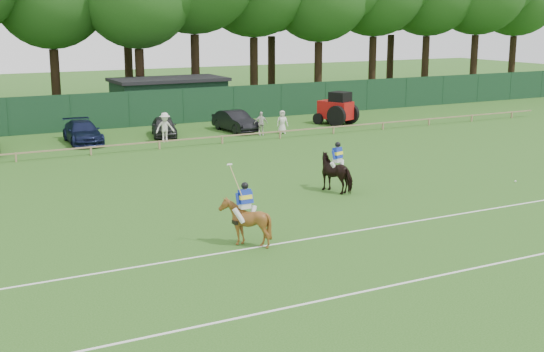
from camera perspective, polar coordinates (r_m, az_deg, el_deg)
ground at (r=26.43m, az=2.09°, el=-4.33°), size 160.00×160.00×0.00m
horse_dark at (r=32.22m, az=5.14°, el=0.25°), size 1.51×2.16×1.67m
horse_chestnut at (r=24.61m, az=-2.13°, el=-3.62°), size 1.36×1.52×1.64m
sedan_navy at (r=45.69m, az=-14.62°, el=3.34°), size 2.12×4.74×1.35m
hatch_grey at (r=47.34m, az=-8.47°, el=3.87°), size 2.45×3.99×1.27m
estate_black at (r=48.84m, az=-2.90°, el=4.32°), size 1.76×4.28×1.38m
spectator_left at (r=45.10m, az=-8.40°, el=3.79°), size 1.19×0.70×1.81m
spectator_mid at (r=47.23m, az=-0.88°, el=4.15°), size 0.95×0.55×1.53m
spectator_right at (r=47.87m, az=0.81°, el=4.25°), size 0.84×0.64×1.52m
rider_dark at (r=32.06m, az=5.18°, el=1.55°), size 0.92×0.54×1.41m
rider_chestnut at (r=24.40m, az=-2.13°, el=-1.96°), size 0.94×0.57×2.05m
polo_ball at (r=35.85m, az=18.55°, el=-0.39°), size 0.09×0.09×0.09m
pitch_lines at (r=23.61m, az=6.35°, el=-6.47°), size 60.00×5.10×0.01m
pitch_rail at (r=42.48m, az=-10.11°, el=2.56°), size 62.10×0.10×0.50m
perimeter_fence at (r=50.92m, az=-13.28°, el=4.98°), size 92.08×0.08×2.50m
utility_shed at (r=55.49m, az=-8.08°, el=6.09°), size 8.40×4.40×3.04m
tree_row at (r=59.26m, az=-13.34°, el=4.78°), size 96.00×12.00×21.00m
tractor at (r=52.00m, az=5.13°, el=5.25°), size 2.75×3.27×2.34m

